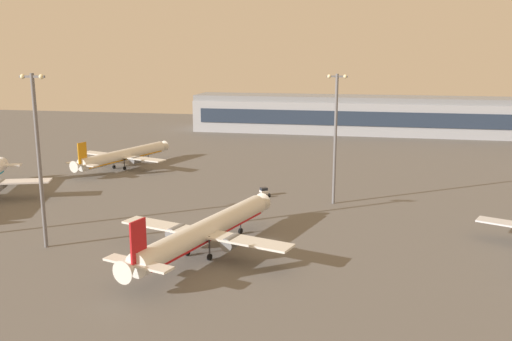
{
  "coord_description": "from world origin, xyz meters",
  "views": [
    {
      "loc": [
        17.61,
        -97.49,
        35.22
      ],
      "look_at": [
        -11.19,
        44.41,
        4.0
      ],
      "focal_mm": 38.52,
      "sensor_mm": 36.0,
      "label": 1
    }
  ],
  "objects_px": {
    "pushback_tug": "(264,191)",
    "apron_light_west": "(335,132)",
    "apron_light_east": "(38,152)",
    "airplane_taxiway_distant": "(205,232)",
    "airplane_terminal_side": "(123,156)"
  },
  "relations": [
    {
      "from": "airplane_terminal_side",
      "to": "apron_light_west",
      "type": "bearing_deg",
      "value": -5.2
    },
    {
      "from": "airplane_terminal_side",
      "to": "apron_light_east",
      "type": "relative_size",
      "value": 1.24
    },
    {
      "from": "pushback_tug",
      "to": "apron_light_east",
      "type": "relative_size",
      "value": 0.11
    },
    {
      "from": "pushback_tug",
      "to": "apron_light_east",
      "type": "xyz_separation_m",
      "value": [
        -32.6,
        -44.56,
        16.71
      ]
    },
    {
      "from": "airplane_taxiway_distant",
      "to": "apron_light_east",
      "type": "height_order",
      "value": "apron_light_east"
    },
    {
      "from": "apron_light_east",
      "to": "apron_light_west",
      "type": "relative_size",
      "value": 1.04
    },
    {
      "from": "apron_light_east",
      "to": "apron_light_west",
      "type": "distance_m",
      "value": 64.59
    },
    {
      "from": "airplane_taxiway_distant",
      "to": "apron_light_west",
      "type": "bearing_deg",
      "value": 78.98
    },
    {
      "from": "airplane_taxiway_distant",
      "to": "pushback_tug",
      "type": "xyz_separation_m",
      "value": [
        2.74,
        42.27,
        -3.16
      ]
    },
    {
      "from": "pushback_tug",
      "to": "apron_light_east",
      "type": "distance_m",
      "value": 57.68
    },
    {
      "from": "airplane_taxiway_distant",
      "to": "pushback_tug",
      "type": "relative_size",
      "value": 11.99
    },
    {
      "from": "apron_light_east",
      "to": "apron_light_west",
      "type": "bearing_deg",
      "value": 39.08
    },
    {
      "from": "apron_light_east",
      "to": "apron_light_west",
      "type": "xyz_separation_m",
      "value": [
        50.14,
        40.72,
        -0.63
      ]
    },
    {
      "from": "pushback_tug",
      "to": "apron_light_west",
      "type": "bearing_deg",
      "value": -45.75
    },
    {
      "from": "apron_light_east",
      "to": "airplane_taxiway_distant",
      "type": "bearing_deg",
      "value": 4.38
    }
  ]
}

